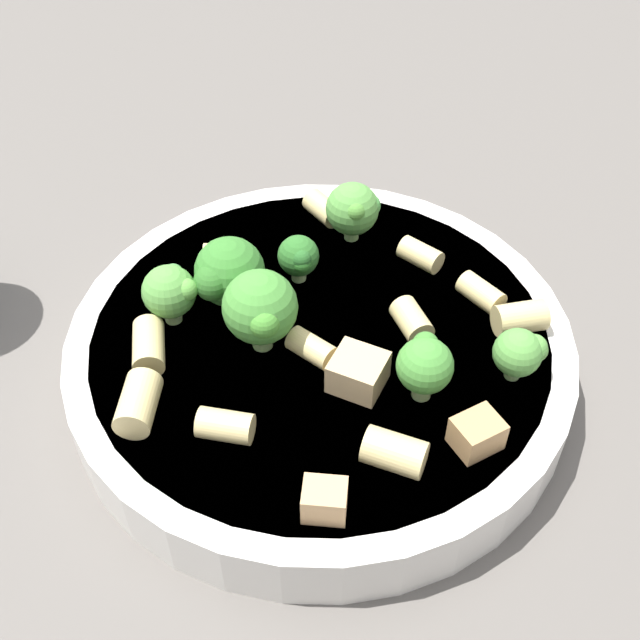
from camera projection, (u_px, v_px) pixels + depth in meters
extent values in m
plane|color=#5B5651|center=(320.00, 375.00, 0.44)|extent=(2.00, 2.00, 0.00)
cylinder|color=silver|center=(320.00, 355.00, 0.43)|extent=(0.26, 0.26, 0.03)
cylinder|color=beige|center=(320.00, 338.00, 0.42)|extent=(0.24, 0.24, 0.01)
torus|color=silver|center=(320.00, 336.00, 0.42)|extent=(0.26, 0.26, 0.00)
cylinder|color=#9EC175|center=(173.00, 312.00, 0.42)|extent=(0.01, 0.01, 0.01)
sphere|color=#569942|center=(169.00, 292.00, 0.41)|extent=(0.03, 0.03, 0.03)
sphere|color=#589E3F|center=(186.00, 290.00, 0.40)|extent=(0.01, 0.01, 0.01)
sphere|color=#4A8944|center=(173.00, 273.00, 0.41)|extent=(0.01, 0.01, 0.01)
cylinder|color=#84AD60|center=(513.00, 370.00, 0.39)|extent=(0.01, 0.01, 0.01)
sphere|color=#569942|center=(517.00, 353.00, 0.38)|extent=(0.02, 0.02, 0.02)
sphere|color=#599D43|center=(534.00, 348.00, 0.38)|extent=(0.01, 0.01, 0.01)
sphere|color=#568F3F|center=(536.00, 350.00, 0.38)|extent=(0.01, 0.01, 0.01)
cylinder|color=#9EC175|center=(298.00, 272.00, 0.44)|extent=(0.01, 0.01, 0.01)
sphere|color=#2D6B28|center=(297.00, 256.00, 0.43)|extent=(0.02, 0.02, 0.02)
sphere|color=#286227|center=(299.00, 259.00, 0.43)|extent=(0.01, 0.01, 0.01)
sphere|color=#2C6F25|center=(302.00, 263.00, 0.43)|extent=(0.01, 0.01, 0.01)
cylinder|color=#9EC175|center=(422.00, 387.00, 0.38)|extent=(0.01, 0.01, 0.01)
sphere|color=#478E38|center=(425.00, 366.00, 0.37)|extent=(0.03, 0.03, 0.03)
sphere|color=#408231|center=(425.00, 345.00, 0.37)|extent=(0.01, 0.01, 0.01)
sphere|color=#49933A|center=(441.00, 368.00, 0.37)|extent=(0.01, 0.01, 0.01)
cylinder|color=#84AD60|center=(351.00, 230.00, 0.47)|extent=(0.01, 0.01, 0.01)
sphere|color=#569942|center=(352.00, 209.00, 0.45)|extent=(0.03, 0.03, 0.03)
sphere|color=#4D9D43|center=(369.00, 206.00, 0.45)|extent=(0.01, 0.01, 0.01)
sphere|color=#539539|center=(355.00, 211.00, 0.44)|extent=(0.01, 0.01, 0.01)
cylinder|color=#84AD60|center=(262.00, 334.00, 0.40)|extent=(0.01, 0.01, 0.01)
sphere|color=#478E38|center=(260.00, 306.00, 0.39)|extent=(0.04, 0.04, 0.04)
sphere|color=#447B35|center=(269.00, 315.00, 0.38)|extent=(0.01, 0.01, 0.01)
sphere|color=#489433|center=(264.00, 323.00, 0.38)|extent=(0.02, 0.02, 0.02)
cylinder|color=#84AD60|center=(232.00, 295.00, 0.43)|extent=(0.01, 0.01, 0.01)
sphere|color=#387A2D|center=(230.00, 272.00, 0.42)|extent=(0.04, 0.04, 0.04)
sphere|color=#327129|center=(230.00, 256.00, 0.42)|extent=(0.02, 0.02, 0.02)
sphere|color=#306A27|center=(212.00, 282.00, 0.41)|extent=(0.02, 0.02, 0.02)
cylinder|color=#E0C67F|center=(394.00, 452.00, 0.35)|extent=(0.03, 0.03, 0.02)
cylinder|color=#E0C67F|center=(420.00, 255.00, 0.45)|extent=(0.03, 0.02, 0.01)
cylinder|color=#E0C67F|center=(412.00, 321.00, 0.41)|extent=(0.02, 0.02, 0.01)
cylinder|color=#E0C67F|center=(312.00, 348.00, 0.40)|extent=(0.03, 0.02, 0.01)
cylinder|color=#E0C67F|center=(226.00, 255.00, 0.45)|extent=(0.02, 0.03, 0.01)
cylinder|color=#E0C67F|center=(520.00, 318.00, 0.41)|extent=(0.02, 0.03, 0.02)
cylinder|color=#E0C67F|center=(323.00, 208.00, 0.48)|extent=(0.03, 0.02, 0.01)
cylinder|color=#E0C67F|center=(484.00, 298.00, 0.42)|extent=(0.03, 0.02, 0.01)
cylinder|color=#E0C67F|center=(138.00, 403.00, 0.37)|extent=(0.03, 0.03, 0.02)
cylinder|color=#E0C67F|center=(149.00, 346.00, 0.40)|extent=(0.03, 0.02, 0.02)
cylinder|color=#E0C67F|center=(225.00, 426.00, 0.36)|extent=(0.02, 0.03, 0.01)
cube|color=tan|center=(477.00, 433.00, 0.36)|extent=(0.02, 0.02, 0.02)
cube|color=tan|center=(358.00, 372.00, 0.38)|extent=(0.03, 0.03, 0.02)
cube|color=tan|center=(325.00, 500.00, 0.33)|extent=(0.02, 0.02, 0.02)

